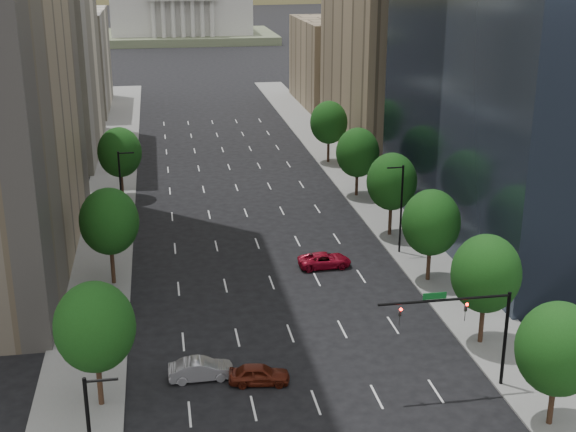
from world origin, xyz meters
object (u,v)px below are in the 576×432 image
car_red_far (325,260)px  car_maroon (259,374)px  capitol (181,14)px  car_silver (201,369)px  traffic_signal (472,320)px

car_red_far → car_maroon: bearing=153.1°
capitol → car_maroon: capitol is taller
car_red_far → car_silver: bearing=142.6°
capitol → car_silver: 215.67m
car_maroon → traffic_signal: bearing=-94.4°
capitol → car_silver: capitol is taller
capitol → car_maroon: size_ratio=14.27×
traffic_signal → car_silver: (-17.83, 4.30, -4.43)m
traffic_signal → car_red_far: traffic_signal is taller
car_maroon → car_silver: size_ratio=0.93×
traffic_signal → car_silver: 18.87m
car_silver → car_maroon: bearing=-109.3°
traffic_signal → car_silver: size_ratio=2.01×
car_maroon → car_silver: 4.12m
traffic_signal → capitol: bearing=92.7°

